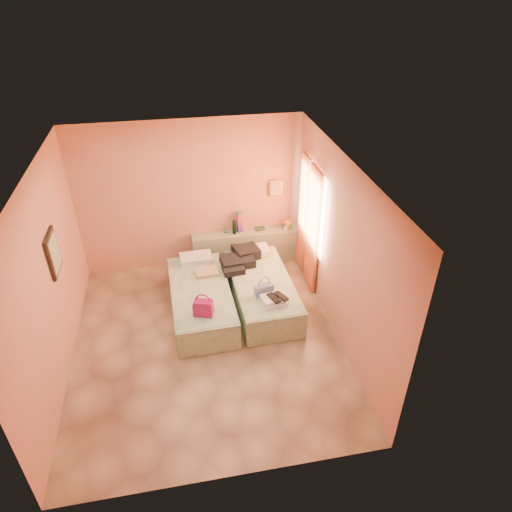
{
  "coord_description": "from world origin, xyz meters",
  "views": [
    {
      "loc": [
        -0.24,
        -5.24,
        4.93
      ],
      "look_at": [
        0.92,
        0.85,
        0.92
      ],
      "focal_mm": 32.0,
      "sensor_mm": 36.0,
      "label": 1
    }
  ],
  "objects_px": {
    "headboard_ledge": "(246,247)",
    "bed_left": "(201,300)",
    "green_book": "(260,229)",
    "blue_handbag": "(264,290)",
    "water_bottle": "(234,227)",
    "bed_right": "(262,292)",
    "flower_vase": "(286,224)",
    "magenta_handbag": "(203,307)",
    "towel_stack": "(274,300)"
  },
  "relations": [
    {
      "from": "magenta_handbag",
      "to": "green_book",
      "type": "bearing_deg",
      "value": 77.71
    },
    {
      "from": "water_bottle",
      "to": "blue_handbag",
      "type": "distance_m",
      "value": 1.76
    },
    {
      "from": "bed_right",
      "to": "towel_stack",
      "type": "distance_m",
      "value": 0.71
    },
    {
      "from": "bed_right",
      "to": "green_book",
      "type": "relative_size",
      "value": 11.01
    },
    {
      "from": "magenta_handbag",
      "to": "blue_handbag",
      "type": "xyz_separation_m",
      "value": [
        0.98,
        0.31,
        -0.04
      ]
    },
    {
      "from": "headboard_ledge",
      "to": "magenta_handbag",
      "type": "distance_m",
      "value": 2.3
    },
    {
      "from": "flower_vase",
      "to": "magenta_handbag",
      "type": "relative_size",
      "value": 0.81
    },
    {
      "from": "bed_right",
      "to": "blue_handbag",
      "type": "relative_size",
      "value": 6.78
    },
    {
      "from": "headboard_ledge",
      "to": "bed_left",
      "type": "bearing_deg",
      "value": -125.58
    },
    {
      "from": "bed_right",
      "to": "headboard_ledge",
      "type": "bearing_deg",
      "value": 89.59
    },
    {
      "from": "water_bottle",
      "to": "flower_vase",
      "type": "relative_size",
      "value": 1.14
    },
    {
      "from": "flower_vase",
      "to": "blue_handbag",
      "type": "xyz_separation_m",
      "value": [
        -0.78,
        -1.71,
        -0.17
      ]
    },
    {
      "from": "bed_left",
      "to": "flower_vase",
      "type": "height_order",
      "value": "flower_vase"
    },
    {
      "from": "bed_left",
      "to": "bed_right",
      "type": "xyz_separation_m",
      "value": [
        1.03,
        0.05,
        0.0
      ]
    },
    {
      "from": "flower_vase",
      "to": "towel_stack",
      "type": "xyz_separation_m",
      "value": [
        -0.67,
        -1.95,
        -0.22
      ]
    },
    {
      "from": "water_bottle",
      "to": "bed_left",
      "type": "bearing_deg",
      "value": -119.25
    },
    {
      "from": "towel_stack",
      "to": "green_book",
      "type": "bearing_deg",
      "value": 84.92
    },
    {
      "from": "bed_left",
      "to": "blue_handbag",
      "type": "bearing_deg",
      "value": -21.64
    },
    {
      "from": "bed_right",
      "to": "flower_vase",
      "type": "relative_size",
      "value": 8.63
    },
    {
      "from": "headboard_ledge",
      "to": "flower_vase",
      "type": "relative_size",
      "value": 8.85
    },
    {
      "from": "water_bottle",
      "to": "green_book",
      "type": "distance_m",
      "value": 0.51
    },
    {
      "from": "bed_left",
      "to": "green_book",
      "type": "distance_m",
      "value": 1.98
    },
    {
      "from": "magenta_handbag",
      "to": "towel_stack",
      "type": "height_order",
      "value": "magenta_handbag"
    },
    {
      "from": "blue_handbag",
      "to": "towel_stack",
      "type": "height_order",
      "value": "blue_handbag"
    },
    {
      "from": "blue_handbag",
      "to": "green_book",
      "type": "bearing_deg",
      "value": 73.91
    },
    {
      "from": "headboard_ledge",
      "to": "bed_left",
      "type": "xyz_separation_m",
      "value": [
        -0.99,
        -1.39,
        -0.08
      ]
    },
    {
      "from": "green_book",
      "to": "flower_vase",
      "type": "xyz_separation_m",
      "value": [
        0.49,
        -0.1,
        0.1
      ]
    },
    {
      "from": "bed_right",
      "to": "water_bottle",
      "type": "height_order",
      "value": "water_bottle"
    },
    {
      "from": "bed_right",
      "to": "green_book",
      "type": "height_order",
      "value": "green_book"
    },
    {
      "from": "bed_left",
      "to": "flower_vase",
      "type": "bearing_deg",
      "value": 35.78
    },
    {
      "from": "bed_right",
      "to": "blue_handbag",
      "type": "height_order",
      "value": "blue_handbag"
    },
    {
      "from": "bed_left",
      "to": "bed_right",
      "type": "relative_size",
      "value": 1.0
    },
    {
      "from": "bed_right",
      "to": "magenta_handbag",
      "type": "height_order",
      "value": "magenta_handbag"
    },
    {
      "from": "headboard_ledge",
      "to": "magenta_handbag",
      "type": "height_order",
      "value": "magenta_handbag"
    },
    {
      "from": "bed_left",
      "to": "water_bottle",
      "type": "xyz_separation_m",
      "value": [
        0.77,
        1.38,
        0.53
      ]
    },
    {
      "from": "green_book",
      "to": "bed_left",
      "type": "bearing_deg",
      "value": -134.86
    },
    {
      "from": "bed_right",
      "to": "magenta_handbag",
      "type": "bearing_deg",
      "value": -147.39
    },
    {
      "from": "magenta_handbag",
      "to": "towel_stack",
      "type": "bearing_deg",
      "value": 22.47
    },
    {
      "from": "water_bottle",
      "to": "magenta_handbag",
      "type": "bearing_deg",
      "value": -110.82
    },
    {
      "from": "green_book",
      "to": "magenta_handbag",
      "type": "height_order",
      "value": "magenta_handbag"
    },
    {
      "from": "magenta_handbag",
      "to": "towel_stack",
      "type": "relative_size",
      "value": 0.82
    },
    {
      "from": "flower_vase",
      "to": "bed_right",
      "type": "bearing_deg",
      "value": -119.26
    },
    {
      "from": "water_bottle",
      "to": "bed_right",
      "type": "bearing_deg",
      "value": -79.21
    },
    {
      "from": "bed_right",
      "to": "water_bottle",
      "type": "distance_m",
      "value": 1.46
    },
    {
      "from": "blue_handbag",
      "to": "towel_stack",
      "type": "distance_m",
      "value": 0.26
    },
    {
      "from": "blue_handbag",
      "to": "bed_right",
      "type": "bearing_deg",
      "value": 75.9
    },
    {
      "from": "flower_vase",
      "to": "towel_stack",
      "type": "height_order",
      "value": "flower_vase"
    },
    {
      "from": "flower_vase",
      "to": "bed_left",
      "type": "bearing_deg",
      "value": -142.35
    },
    {
      "from": "green_book",
      "to": "flower_vase",
      "type": "bearing_deg",
      "value": -14.82
    },
    {
      "from": "green_book",
      "to": "blue_handbag",
      "type": "height_order",
      "value": "blue_handbag"
    }
  ]
}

